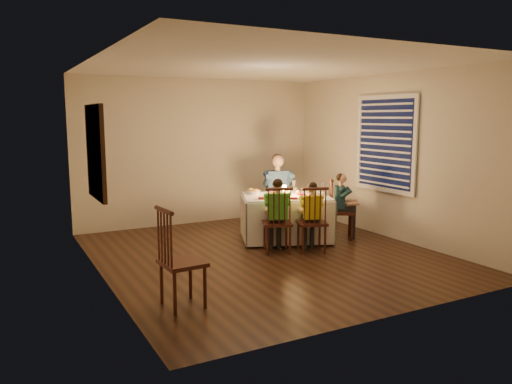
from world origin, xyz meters
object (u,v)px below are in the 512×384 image
chair_near_left (277,252)px  child_yellow (311,252)px  dining_table (286,209)px  chair_near_right (311,252)px  child_teal (341,238)px  serving_bowl (253,192)px  chair_extra (183,306)px  child_green (277,252)px  adult (277,229)px  chair_adult (277,229)px  chair_end (341,238)px

chair_near_left → child_yellow: 0.50m
dining_table → chair_near_right: (-0.04, -0.77, -0.50)m
child_teal → serving_bowl: 1.59m
dining_table → chair_near_left: dining_table is taller
chair_near_left → serving_bowl: bearing=-76.2°
dining_table → serving_bowl: 0.60m
chair_extra → child_yellow: (2.34, 1.12, 0.00)m
chair_near_right → child_green: (-0.45, 0.21, 0.00)m
adult → serving_bowl: (-0.63, -0.29, 0.73)m
chair_adult → child_teal: child_teal is taller
child_green → chair_near_left: bearing=-0.0°
adult → chair_end: bearing=-43.3°
child_green → child_yellow: (0.45, -0.21, 0.00)m
chair_near_left → serving_bowl: serving_bowl is taller
serving_bowl → chair_near_right: bearing=-74.9°
adult → child_yellow: adult is taller
dining_table → child_yellow: size_ratio=1.60×
child_yellow → chair_extra: bearing=45.9°
child_teal → child_green: bearing=132.0°
adult → child_teal: bearing=-43.3°
child_teal → chair_adult: bearing=60.8°
chair_extra → child_yellow: 2.60m
chair_adult → child_yellow: 1.52m
chair_adult → dining_table: bearing=-93.2°
child_green → child_yellow: child_green is taller
chair_near_right → adult: bearing=-81.3°
chair_near_left → chair_near_right: 0.50m
chair_end → chair_near_left: bearing=132.0°
chair_near_left → child_green: child_green is taller
chair_near_right → chair_extra: 2.60m
chair_end → serving_bowl: size_ratio=4.25×
chair_near_right → child_teal: bearing=-132.0°
chair_near_right → adult: size_ratio=0.74×
chair_near_left → adult: bearing=-99.4°
chair_end → child_teal: size_ratio=0.92×
chair_near_left → chair_extra: bearing=56.4°
serving_bowl → child_green: bearing=-97.6°
child_green → chair_adult: bearing=-99.4°
chair_near_right → chair_end: (0.89, 0.46, 0.00)m
chair_near_left → chair_end: bearing=-147.8°
chair_adult → adult: 0.00m
chair_near_right → chair_extra: chair_extra is taller
chair_near_left → child_teal: 1.36m
chair_near_left → chair_end: size_ratio=1.00×
dining_table → adult: bearing=91.3°
child_teal → chair_extra: bearing=147.4°
dining_table → child_green: size_ratio=1.52×
chair_near_right → dining_table: bearing=-72.8°
chair_extra → child_teal: 3.60m
adult → child_teal: 1.17m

